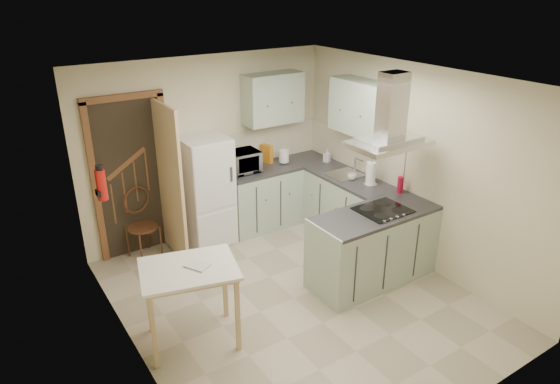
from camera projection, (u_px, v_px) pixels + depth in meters
floor at (294, 298)px, 5.75m from camera, size 4.20×4.20×0.00m
ceiling at (297, 80)px, 4.77m from camera, size 4.20×4.20×0.00m
back_wall at (208, 148)px, 6.87m from camera, size 3.60×0.00×3.60m
left_wall at (127, 246)px, 4.35m from camera, size 0.00×4.20×4.20m
right_wall at (415, 167)px, 6.17m from camera, size 0.00×4.20×4.20m
doorway at (132, 178)px, 6.37m from camera, size 1.10×0.12×2.10m
fridge at (207, 191)px, 6.74m from camera, size 0.60×0.60×1.50m
counter_back at (261, 197)px, 7.29m from camera, size 1.08×0.60×0.90m
counter_right at (335, 200)px, 7.20m from camera, size 0.60×1.95×0.90m
splashback at (268, 143)px, 7.39m from camera, size 1.68×0.02×0.50m
wall_cabinet_back at (273, 98)px, 6.98m from camera, size 0.85×0.35×0.70m
wall_cabinet_right at (361, 107)px, 6.50m from camera, size 0.35×0.90×0.70m
peninsula at (374, 246)px, 5.96m from camera, size 1.55×0.65×0.90m
hob at (383, 210)px, 5.83m from camera, size 0.58×0.50×0.01m
extractor_hood at (389, 143)px, 5.51m from camera, size 0.90×0.55×0.10m
sink at (345, 174)px, 6.88m from camera, size 0.45×0.40×0.01m
fire_extinguisher at (101, 185)px, 4.97m from camera, size 0.10×0.10×0.32m
drop_leaf_table at (192, 305)px, 4.93m from camera, size 1.06×0.90×0.86m
bentwood_chair at (143, 227)px, 6.46m from camera, size 0.46×0.46×0.86m
microwave at (239, 162)px, 6.91m from camera, size 0.56×0.39×0.30m
kettle at (284, 156)px, 7.28m from camera, size 0.19×0.19×0.22m
cereal_box at (267, 154)px, 7.29m from camera, size 0.13×0.19×0.27m
soap_bottle at (327, 155)px, 7.34m from camera, size 0.12×0.12×0.20m
paper_towel at (371, 173)px, 6.50m from camera, size 0.16×0.16×0.32m
cup at (352, 177)px, 6.70m from camera, size 0.13×0.13×0.09m
red_bottle at (400, 185)px, 6.27m from camera, size 0.09×0.09×0.21m
book at (192, 266)px, 4.70m from camera, size 0.25×0.27×0.10m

